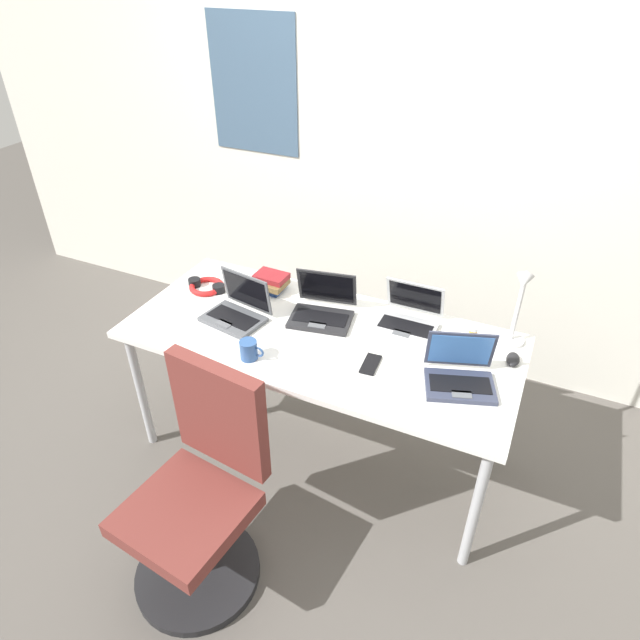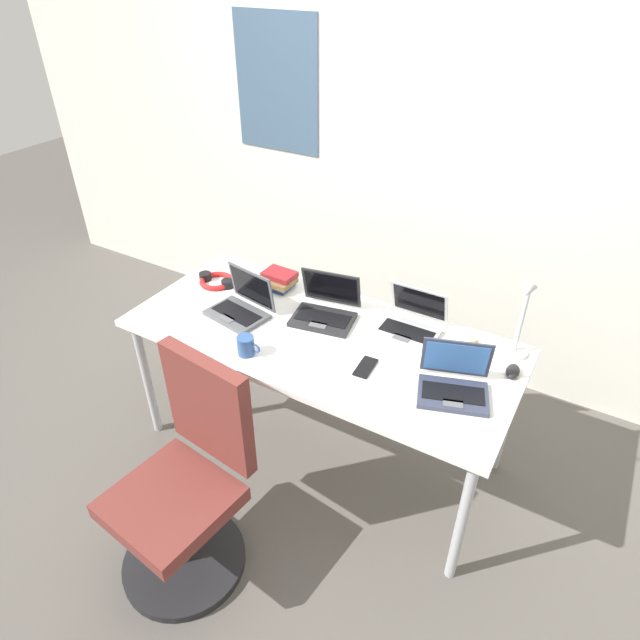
{
  "view_description": "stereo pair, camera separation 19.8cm",
  "coord_description": "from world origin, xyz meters",
  "px_view_note": "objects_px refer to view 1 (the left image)",
  "views": [
    {
      "loc": [
        0.85,
        -1.85,
        2.22
      ],
      "look_at": [
        0.0,
        0.0,
        0.82
      ],
      "focal_mm": 30.75,
      "sensor_mm": 36.0,
      "label": 1
    },
    {
      "loc": [
        1.03,
        -1.75,
        2.22
      ],
      "look_at": [
        0.0,
        0.0,
        0.82
      ],
      "focal_mm": 30.75,
      "sensor_mm": 36.0,
      "label": 2
    }
  ],
  "objects_px": {
    "laptop_mid_desk": "(460,375)",
    "coffee_mug": "(249,350)",
    "desk_lamp": "(518,309)",
    "headphones": "(207,286)",
    "computer_mouse": "(513,359)",
    "book_stack": "(270,282)",
    "laptop_center": "(237,310)",
    "laptop_front_right": "(408,318)",
    "office_chair": "(200,502)",
    "cell_phone": "(371,364)",
    "pill_bottle": "(473,334)",
    "laptop_near_mouse": "(322,309)"
  },
  "relations": [
    {
      "from": "cell_phone",
      "to": "headphones",
      "type": "height_order",
      "value": "headphones"
    },
    {
      "from": "pill_bottle",
      "to": "headphones",
      "type": "bearing_deg",
      "value": -175.11
    },
    {
      "from": "laptop_center",
      "to": "cell_phone",
      "type": "height_order",
      "value": "laptop_center"
    },
    {
      "from": "computer_mouse",
      "to": "book_stack",
      "type": "height_order",
      "value": "book_stack"
    },
    {
      "from": "desk_lamp",
      "to": "headphones",
      "type": "relative_size",
      "value": 1.87
    },
    {
      "from": "desk_lamp",
      "to": "pill_bottle",
      "type": "height_order",
      "value": "desk_lamp"
    },
    {
      "from": "cell_phone",
      "to": "computer_mouse",
      "type": "bearing_deg",
      "value": 22.59
    },
    {
      "from": "laptop_front_right",
      "to": "headphones",
      "type": "height_order",
      "value": "laptop_front_right"
    },
    {
      "from": "laptop_mid_desk",
      "to": "pill_bottle",
      "type": "relative_size",
      "value": 4.22
    },
    {
      "from": "coffee_mug",
      "to": "office_chair",
      "type": "xyz_separation_m",
      "value": [
        0.05,
        -0.51,
        -0.39
      ]
    },
    {
      "from": "pill_bottle",
      "to": "coffee_mug",
      "type": "bearing_deg",
      "value": -148.35
    },
    {
      "from": "book_stack",
      "to": "headphones",
      "type": "bearing_deg",
      "value": -156.2
    },
    {
      "from": "book_stack",
      "to": "office_chair",
      "type": "bearing_deg",
      "value": -76.91
    },
    {
      "from": "computer_mouse",
      "to": "cell_phone",
      "type": "distance_m",
      "value": 0.61
    },
    {
      "from": "desk_lamp",
      "to": "laptop_front_right",
      "type": "relative_size",
      "value": 1.45
    },
    {
      "from": "laptop_mid_desk",
      "to": "cell_phone",
      "type": "distance_m",
      "value": 0.37
    },
    {
      "from": "cell_phone",
      "to": "pill_bottle",
      "type": "height_order",
      "value": "pill_bottle"
    },
    {
      "from": "desk_lamp",
      "to": "laptop_front_right",
      "type": "bearing_deg",
      "value": -174.93
    },
    {
      "from": "laptop_center",
      "to": "laptop_front_right",
      "type": "distance_m",
      "value": 0.81
    },
    {
      "from": "laptop_center",
      "to": "laptop_front_right",
      "type": "relative_size",
      "value": 1.14
    },
    {
      "from": "headphones",
      "to": "laptop_near_mouse",
      "type": "bearing_deg",
      "value": 1.3
    },
    {
      "from": "cell_phone",
      "to": "book_stack",
      "type": "bearing_deg",
      "value": 148.07
    },
    {
      "from": "coffee_mug",
      "to": "headphones",
      "type": "bearing_deg",
      "value": 140.95
    },
    {
      "from": "office_chair",
      "to": "cell_phone",
      "type": "bearing_deg",
      "value": 56.94
    },
    {
      "from": "laptop_front_right",
      "to": "computer_mouse",
      "type": "bearing_deg",
      "value": -8.81
    },
    {
      "from": "laptop_mid_desk",
      "to": "coffee_mug",
      "type": "bearing_deg",
      "value": -165.7
    },
    {
      "from": "desk_lamp",
      "to": "laptop_center",
      "type": "height_order",
      "value": "desk_lamp"
    },
    {
      "from": "headphones",
      "to": "office_chair",
      "type": "bearing_deg",
      "value": -59.07
    },
    {
      "from": "laptop_center",
      "to": "coffee_mug",
      "type": "distance_m",
      "value": 0.32
    },
    {
      "from": "laptop_front_right",
      "to": "laptop_near_mouse",
      "type": "bearing_deg",
      "value": -165.72
    },
    {
      "from": "headphones",
      "to": "pill_bottle",
      "type": "relative_size",
      "value": 2.71
    },
    {
      "from": "laptop_near_mouse",
      "to": "computer_mouse",
      "type": "relative_size",
      "value": 3.43
    },
    {
      "from": "desk_lamp",
      "to": "laptop_front_right",
      "type": "xyz_separation_m",
      "value": [
        -0.46,
        -0.04,
        -0.16
      ]
    },
    {
      "from": "laptop_center",
      "to": "headphones",
      "type": "xyz_separation_m",
      "value": [
        -0.29,
        0.16,
        -0.03
      ]
    },
    {
      "from": "laptop_center",
      "to": "headphones",
      "type": "relative_size",
      "value": 1.47
    },
    {
      "from": "cell_phone",
      "to": "coffee_mug",
      "type": "bearing_deg",
      "value": -164.39
    },
    {
      "from": "laptop_center",
      "to": "laptop_front_right",
      "type": "height_order",
      "value": "laptop_center"
    },
    {
      "from": "desk_lamp",
      "to": "cell_phone",
      "type": "distance_m",
      "value": 0.67
    },
    {
      "from": "laptop_front_right",
      "to": "coffee_mug",
      "type": "distance_m",
      "value": 0.76
    },
    {
      "from": "computer_mouse",
      "to": "headphones",
      "type": "relative_size",
      "value": 0.45
    },
    {
      "from": "desk_lamp",
      "to": "book_stack",
      "type": "distance_m",
      "value": 1.21
    },
    {
      "from": "laptop_mid_desk",
      "to": "headphones",
      "type": "bearing_deg",
      "value": 172.13
    },
    {
      "from": "laptop_mid_desk",
      "to": "cell_phone",
      "type": "bearing_deg",
      "value": -173.07
    },
    {
      "from": "laptop_near_mouse",
      "to": "pill_bottle",
      "type": "relative_size",
      "value": 4.17
    },
    {
      "from": "desk_lamp",
      "to": "office_chair",
      "type": "distance_m",
      "value": 1.53
    },
    {
      "from": "office_chair",
      "to": "book_stack",
      "type": "bearing_deg",
      "value": 103.09
    },
    {
      "from": "cell_phone",
      "to": "office_chair",
      "type": "distance_m",
      "value": 0.88
    },
    {
      "from": "laptop_front_right",
      "to": "computer_mouse",
      "type": "height_order",
      "value": "laptop_front_right"
    },
    {
      "from": "laptop_mid_desk",
      "to": "computer_mouse",
      "type": "relative_size",
      "value": 3.47
    },
    {
      "from": "headphones",
      "to": "pill_bottle",
      "type": "bearing_deg",
      "value": 4.89
    }
  ]
}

